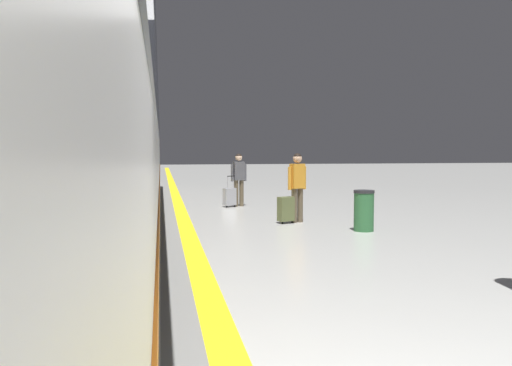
{
  "coord_description": "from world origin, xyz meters",
  "views": [
    {
      "loc": [
        -1.23,
        -1.6,
        1.83
      ],
      "look_at": [
        -0.01,
        5.15,
        1.38
      ],
      "focal_mm": 37.13,
      "sensor_mm": 36.0,
      "label": 1
    }
  ],
  "objects_px": {
    "passenger_mid": "(297,182)",
    "suitcase_mid": "(286,209)",
    "suitcase_near": "(229,197)",
    "waste_bin": "(364,211)",
    "high_speed_train": "(84,115)",
    "passenger_near": "(239,176)"
  },
  "relations": [
    {
      "from": "high_speed_train",
      "to": "passenger_mid",
      "type": "xyz_separation_m",
      "value": [
        4.81,
        1.72,
        -1.51
      ]
    },
    {
      "from": "high_speed_train",
      "to": "suitcase_mid",
      "type": "bearing_deg",
      "value": 19.53
    },
    {
      "from": "suitcase_near",
      "to": "waste_bin",
      "type": "xyz_separation_m",
      "value": [
        2.32,
        -5.34,
        0.13
      ]
    },
    {
      "from": "passenger_mid",
      "to": "suitcase_mid",
      "type": "xyz_separation_m",
      "value": [
        -0.32,
        -0.13,
        -0.64
      ]
    },
    {
      "from": "passenger_mid",
      "to": "suitcase_mid",
      "type": "bearing_deg",
      "value": -158.64
    },
    {
      "from": "suitcase_near",
      "to": "waste_bin",
      "type": "relative_size",
      "value": 1.08
    },
    {
      "from": "suitcase_near",
      "to": "waste_bin",
      "type": "bearing_deg",
      "value": -66.56
    },
    {
      "from": "high_speed_train",
      "to": "suitcase_mid",
      "type": "relative_size",
      "value": 44.76
    },
    {
      "from": "high_speed_train",
      "to": "passenger_near",
      "type": "bearing_deg",
      "value": 55.04
    },
    {
      "from": "high_speed_train",
      "to": "passenger_near",
      "type": "distance_m",
      "value": 7.02
    },
    {
      "from": "high_speed_train",
      "to": "waste_bin",
      "type": "bearing_deg",
      "value": 1.08
    },
    {
      "from": "high_speed_train",
      "to": "waste_bin",
      "type": "relative_size",
      "value": 32.14
    },
    {
      "from": "waste_bin",
      "to": "suitcase_near",
      "type": "bearing_deg",
      "value": 113.44
    },
    {
      "from": "passenger_near",
      "to": "passenger_mid",
      "type": "relative_size",
      "value": 0.98
    },
    {
      "from": "waste_bin",
      "to": "high_speed_train",
      "type": "bearing_deg",
      "value": -178.92
    },
    {
      "from": "suitcase_near",
      "to": "waste_bin",
      "type": "height_order",
      "value": "suitcase_near"
    },
    {
      "from": "passenger_near",
      "to": "suitcase_near",
      "type": "xyz_separation_m",
      "value": [
        -0.32,
        -0.16,
        -0.64
      ]
    },
    {
      "from": "passenger_near",
      "to": "suitcase_mid",
      "type": "bearing_deg",
      "value": -81.96
    },
    {
      "from": "waste_bin",
      "to": "passenger_mid",
      "type": "bearing_deg",
      "value": 124.53
    },
    {
      "from": "passenger_mid",
      "to": "waste_bin",
      "type": "height_order",
      "value": "passenger_mid"
    },
    {
      "from": "suitcase_near",
      "to": "suitcase_mid",
      "type": "distance_m",
      "value": 3.96
    },
    {
      "from": "waste_bin",
      "to": "passenger_near",
      "type": "bearing_deg",
      "value": 109.93
    }
  ]
}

